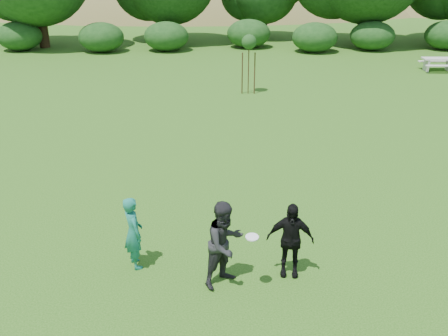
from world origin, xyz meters
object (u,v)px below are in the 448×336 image
(player_black, at_px, (290,240))
(picnic_table, at_px, (438,62))
(sapling, at_px, (249,44))
(player_teal, at_px, (133,232))
(player_grey, at_px, (225,244))

(player_black, xyz_separation_m, picnic_table, (10.90, 19.73, -0.34))
(sapling, bearing_deg, player_teal, -102.12)
(picnic_table, bearing_deg, player_teal, -126.35)
(player_teal, relative_size, sapling, 0.60)
(player_teal, distance_m, sapling, 14.92)
(player_teal, xyz_separation_m, sapling, (3.12, 14.51, 1.57))
(player_grey, distance_m, sapling, 15.24)
(player_grey, relative_size, player_black, 1.11)
(player_black, distance_m, picnic_table, 22.55)
(picnic_table, bearing_deg, sapling, -156.24)
(player_teal, bearing_deg, player_black, -122.76)
(player_teal, height_order, player_black, player_black)
(player_teal, distance_m, player_grey, 2.11)
(player_teal, bearing_deg, picnic_table, -64.11)
(player_teal, xyz_separation_m, player_black, (3.40, -0.30, 0.01))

